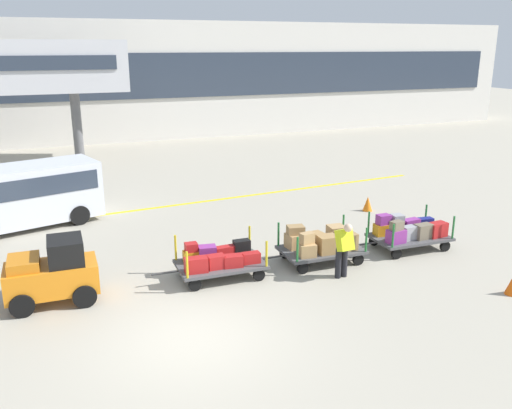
{
  "coord_description": "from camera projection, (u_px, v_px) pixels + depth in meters",
  "views": [
    {
      "loc": [
        -2.44,
        -9.98,
        5.96
      ],
      "look_at": [
        3.08,
        3.98,
        1.52
      ],
      "focal_mm": 37.91,
      "sensor_mm": 36.0,
      "label": 1
    }
  ],
  "objects": [
    {
      "name": "ground_plane",
      "position": [
        190.0,
        338.0,
        11.45
      ],
      "size": [
        120.0,
        120.0,
        0.0
      ],
      "primitive_type": "plane",
      "color": "#A8A08E"
    },
    {
      "name": "apron_lead_line",
      "position": [
        221.0,
        199.0,
        21.76
      ],
      "size": [
        18.81,
        1.77,
        0.01
      ],
      "primitive_type": "cube",
      "rotation": [
        0.0,
        0.0,
        0.08
      ],
      "color": "yellow",
      "rests_on": "ground_plane"
    },
    {
      "name": "terminal_building",
      "position": [
        80.0,
        82.0,
        33.56
      ],
      "size": [
        63.97,
        2.51,
        7.49
      ],
      "color": "silver",
      "rests_on": "ground_plane"
    },
    {
      "name": "baggage_tug",
      "position": [
        53.0,
        273.0,
        12.85
      ],
      "size": [
        2.12,
        1.25,
        1.58
      ],
      "color": "orange",
      "rests_on": "ground_plane"
    },
    {
      "name": "baggage_cart_lead",
      "position": [
        218.0,
        260.0,
        14.32
      ],
      "size": [
        3.01,
        1.43,
        1.1
      ],
      "color": "#4C4C4F",
      "rests_on": "ground_plane"
    },
    {
      "name": "baggage_cart_middle",
      "position": [
        321.0,
        243.0,
        15.33
      ],
      "size": [
        3.01,
        1.43,
        1.1
      ],
      "color": "#4C4C4F",
      "rests_on": "ground_plane"
    },
    {
      "name": "baggage_cart_tail",
      "position": [
        409.0,
        232.0,
        16.33
      ],
      "size": [
        3.01,
        1.43,
        1.1
      ],
      "color": "#4C4C4F",
      "rests_on": "ground_plane"
    },
    {
      "name": "baggage_handler",
      "position": [
        344.0,
        248.0,
        14.15
      ],
      "size": [
        0.44,
        0.46,
        1.56
      ],
      "color": "black",
      "rests_on": "ground_plane"
    },
    {
      "name": "shuttle_van",
      "position": [
        24.0,
        192.0,
        18.15
      ],
      "size": [
        5.14,
        3.16,
        2.1
      ],
      "color": "silver",
      "rests_on": "ground_plane"
    },
    {
      "name": "safety_cone_far",
      "position": [
        368.0,
        204.0,
        20.17
      ],
      "size": [
        0.36,
        0.36,
        0.55
      ],
      "primitive_type": "cone",
      "color": "orange",
      "rests_on": "ground_plane"
    }
  ]
}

